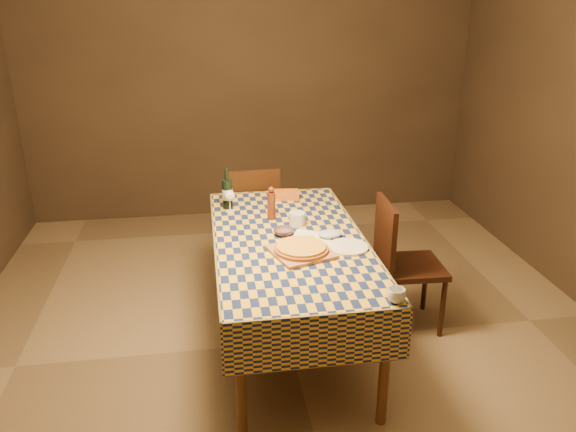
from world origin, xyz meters
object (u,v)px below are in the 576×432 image
Objects in this scene: cutting_board at (301,252)px; chair_far at (252,214)px; pizza at (301,248)px; chair_right at (400,258)px; wine_bottle at (227,193)px; dining_table at (289,249)px; white_plate at (348,247)px; bowl at (284,232)px.

chair_far is at bearing 97.66° from cutting_board.
chair_right is at bearing 24.60° from pizza.
dining_table is at bearing -59.30° from wine_bottle.
dining_table is 1.10m from chair_far.
cutting_board reaches higher than white_plate.
white_plate is at bearing -36.16° from bowl.
pizza is at bearing 0.00° from cutting_board.
white_plate is at bearing -31.27° from dining_table.
bowl is (-0.06, 0.29, -0.02)m from pizza.
pizza reaches higher than white_plate.
cutting_board is at bearing -155.40° from chair_right.
cutting_board is 1.11× the size of wine_bottle.
bowl is 0.14× the size of chair_far.
bowl reaches higher than white_plate.
bowl is (-0.06, 0.29, 0.01)m from cutting_board.
dining_table is 0.81m from chair_right.
dining_table is 0.25m from cutting_board.
wine_bottle is 0.64m from chair_far.
chair_right is at bearing 24.60° from cutting_board.
chair_far reaches higher than cutting_board.
chair_right is (0.46, 0.31, -0.25)m from white_plate.
dining_table is 4.50× the size of pizza.
pizza is 1.38× the size of wine_bottle.
dining_table is 0.12m from bowl.
pizza is 0.87m from chair_right.
dining_table is at bearing 148.73° from white_plate.
chair_right is (0.75, 0.34, -0.28)m from pizza.
chair_far is 1.00× the size of chair_right.
wine_bottle is at bearing 115.17° from pizza.
pizza is 0.44× the size of chair_right.
wine_bottle is at bearing 130.65° from white_plate.
bowl is at bearing 102.15° from cutting_board.
bowl is 0.51× the size of white_plate.
pizza is at bearing -173.58° from white_plate.
wine_bottle reaches higher than dining_table.
bowl is 0.14× the size of chair_right.
cutting_board is 0.03m from pizza.
cutting_board is 0.80× the size of pizza.
white_plate is at bearing -69.88° from chair_far.
chair_right is (1.13, -0.48, -0.36)m from wine_bottle.
wine_bottle is (-0.35, 0.59, 0.19)m from dining_table.
white_plate is at bearing 6.42° from pizza.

